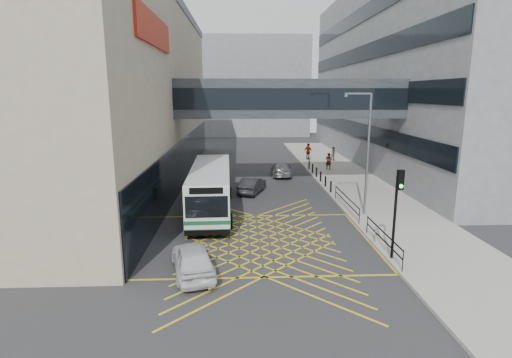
{
  "coord_description": "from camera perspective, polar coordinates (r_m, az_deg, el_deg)",
  "views": [
    {
      "loc": [
        -1.08,
        -20.7,
        7.95
      ],
      "look_at": [
        0.0,
        4.0,
        2.6
      ],
      "focal_mm": 28.0,
      "sensor_mm": 36.0,
      "label": 1
    }
  ],
  "objects": [
    {
      "name": "building_whsmith",
      "position": [
        40.4,
        -27.78,
        10.91
      ],
      "size": [
        24.17,
        42.0,
        16.0
      ],
      "color": "tan",
      "rests_on": "ground"
    },
    {
      "name": "car_silver",
      "position": [
        39.06,
        3.6,
        1.49
      ],
      "size": [
        1.98,
        4.51,
        1.39
      ],
      "primitive_type": "imported",
      "rotation": [
        0.0,
        0.0,
        3.12
      ],
      "color": "gray",
      "rests_on": "ground"
    },
    {
      "name": "pavement",
      "position": [
        37.92,
        12.97,
        -0.08
      ],
      "size": [
        6.0,
        54.0,
        0.16
      ],
      "primitive_type": "cube",
      "color": "#A6A198",
      "rests_on": "ground"
    },
    {
      "name": "building_far",
      "position": [
        80.71,
        -3.24,
        12.94
      ],
      "size": [
        28.0,
        16.0,
        18.0
      ],
      "primitive_type": "cube",
      "color": "gray",
      "rests_on": "ground"
    },
    {
      "name": "car_white",
      "position": [
        18.32,
        -9.04,
        -11.21
      ],
      "size": [
        2.84,
        4.8,
        1.43
      ],
      "primitive_type": "imported",
      "rotation": [
        0.0,
        0.0,
        3.38
      ],
      "color": "silver",
      "rests_on": "ground"
    },
    {
      "name": "litter_bin",
      "position": [
        22.4,
        17.18,
        -7.63
      ],
      "size": [
        0.46,
        0.46,
        0.79
      ],
      "primitive_type": "cylinder",
      "color": "#ADA89E",
      "rests_on": "pavement"
    },
    {
      "name": "car_dark",
      "position": [
        32.24,
        -0.57,
        -0.89
      ],
      "size": [
        2.83,
        4.39,
        1.28
      ],
      "primitive_type": "imported",
      "rotation": [
        0.0,
        0.0,
        2.82
      ],
      "color": "black",
      "rests_on": "ground"
    },
    {
      "name": "street_lamp",
      "position": [
        26.28,
        15.36,
        4.46
      ],
      "size": [
        1.77,
        0.35,
        7.8
      ],
      "rotation": [
        0.0,
        0.0,
        -0.08
      ],
      "color": "slate",
      "rests_on": "pavement"
    },
    {
      "name": "pedestrian_b",
      "position": [
        47.39,
        11.04,
        3.51
      ],
      "size": [
        0.8,
        0.49,
        1.61
      ],
      "primitive_type": "imported",
      "rotation": [
        0.0,
        0.0,
        0.04
      ],
      "color": "gray",
      "rests_on": "pavement"
    },
    {
      "name": "pedestrian_c",
      "position": [
        47.78,
        7.48,
        3.9
      ],
      "size": [
        1.21,
        1.19,
        1.94
      ],
      "primitive_type": "imported",
      "rotation": [
        0.0,
        0.0,
        2.39
      ],
      "color": "gray",
      "rests_on": "pavement"
    },
    {
      "name": "bollards",
      "position": [
        37.17,
        8.92,
        0.67
      ],
      "size": [
        0.14,
        10.14,
        0.9
      ],
      "color": "black",
      "rests_on": "pavement"
    },
    {
      "name": "skybridge",
      "position": [
        32.95,
        4.7,
        11.39
      ],
      "size": [
        20.0,
        4.1,
        3.0
      ],
      "color": "#30353A",
      "rests_on": "ground"
    },
    {
      "name": "bus",
      "position": [
        27.12,
        -6.47,
        -1.26
      ],
      "size": [
        3.01,
        11.17,
        3.11
      ],
      "rotation": [
        0.0,
        0.0,
        0.03
      ],
      "color": "silver",
      "rests_on": "ground"
    },
    {
      "name": "kerb_railings",
      "position": [
        24.64,
        14.72,
        -4.88
      ],
      "size": [
        0.05,
        12.54,
        1.0
      ],
      "color": "black",
      "rests_on": "pavement"
    },
    {
      "name": "ground",
      "position": [
        22.2,
        0.46,
        -8.78
      ],
      "size": [
        120.0,
        120.0,
        0.0
      ],
      "primitive_type": "plane",
      "color": "#333335"
    },
    {
      "name": "traffic_light",
      "position": [
        19.69,
        19.52,
        -3.07
      ],
      "size": [
        0.33,
        0.52,
        4.37
      ],
      "rotation": [
        0.0,
        0.0,
        0.14
      ],
      "color": "black",
      "rests_on": "pavement"
    },
    {
      "name": "building_right",
      "position": [
        51.28,
        27.54,
        13.17
      ],
      "size": [
        24.09,
        44.0,
        20.0
      ],
      "color": "gray",
      "rests_on": "ground"
    },
    {
      "name": "pedestrian_a",
      "position": [
        41.9,
        10.3,
        2.5
      ],
      "size": [
        0.73,
        0.55,
        1.73
      ],
      "primitive_type": "imported",
      "rotation": [
        0.0,
        0.0,
        3.23
      ],
      "color": "gray",
      "rests_on": "pavement"
    },
    {
      "name": "box_junction",
      "position": [
        22.19,
        0.46,
        -8.77
      ],
      "size": [
        12.0,
        9.0,
        0.01
      ],
      "color": "gold",
      "rests_on": "ground"
    }
  ]
}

